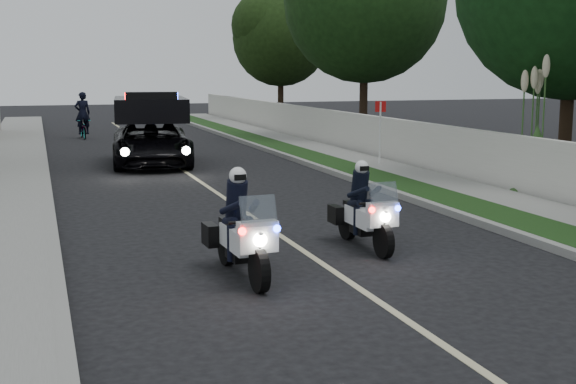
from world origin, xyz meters
name	(u,v)px	position (x,y,z in m)	size (l,w,h in m)	color
ground	(319,262)	(0.00, 0.00, 0.00)	(120.00, 120.00, 0.00)	black
curb_right	(329,171)	(4.10, 10.00, 0.07)	(0.20, 60.00, 0.15)	gray
grass_verge	(350,170)	(4.80, 10.00, 0.08)	(1.20, 60.00, 0.16)	#193814
sidewalk_right	(388,168)	(6.10, 10.00, 0.08)	(1.40, 60.00, 0.16)	gray
property_wall	(417,145)	(7.10, 10.00, 0.75)	(0.22, 60.00, 1.50)	beige
curb_left	(47,183)	(-4.10, 10.00, 0.07)	(0.20, 60.00, 0.15)	gray
sidewalk_left	(4,185)	(-5.20, 10.00, 0.08)	(2.00, 60.00, 0.16)	gray
lane_marking	(196,179)	(0.00, 10.00, 0.00)	(0.12, 50.00, 0.01)	#BFB78C
police_moto_left	(242,277)	(-1.44, -0.49, 0.00)	(0.69, 1.97, 1.67)	silver
police_moto_right	(364,248)	(1.09, 0.67, 0.00)	(0.64, 1.82, 1.55)	white
police_suv	(152,165)	(-0.72, 13.71, 0.00)	(2.47, 5.34, 2.60)	black
bicycle	(84,139)	(-2.28, 24.51, 0.00)	(0.58, 1.67, 0.87)	black
cyclist	(84,139)	(-2.28, 24.51, 0.00)	(0.69, 0.46, 1.93)	black
sign_post	(379,169)	(6.00, 10.44, 0.00)	(0.35, 0.35, 2.21)	red
pampas_far	(534,194)	(7.60, 4.69, 0.00)	(1.37, 1.37, 3.90)	beige
tree_right_b	(562,182)	(9.57, 6.11, 0.00)	(6.33, 6.33, 10.55)	#143C14
tree_right_d	(363,141)	(9.42, 19.40, 0.00)	(7.03, 7.03, 11.72)	#1B3D14
tree_right_e	(281,121)	(10.09, 33.36, 0.00)	(5.88, 5.88, 9.79)	#1C3410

